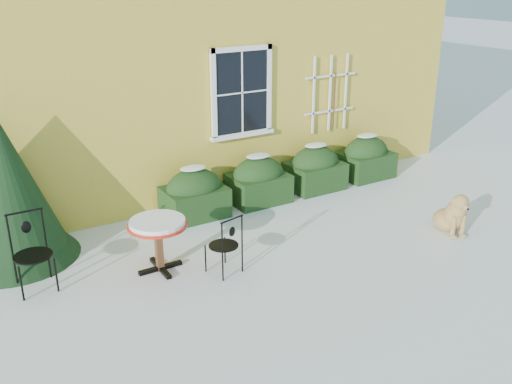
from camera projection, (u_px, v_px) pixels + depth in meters
ground at (293, 273)px, 8.11m from camera, size 80.00×80.00×0.00m
house at (113, 9)px, 12.50m from camera, size 12.40×8.40×6.40m
hedge_row at (288, 175)px, 10.79m from camera, size 4.95×0.80×0.91m
evergreen_shrub at (6, 200)px, 8.21m from camera, size 1.91×1.91×2.31m
bistro_table at (158, 229)px, 7.95m from camera, size 0.84×0.84×0.78m
patio_chair_near at (225, 244)px, 7.95m from camera, size 0.47×0.47×0.88m
patio_chair_far at (32, 252)px, 7.55m from camera, size 0.51×0.51×1.06m
dog at (453, 216)px, 9.24m from camera, size 0.60×0.79×0.74m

